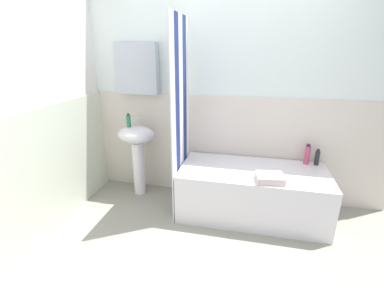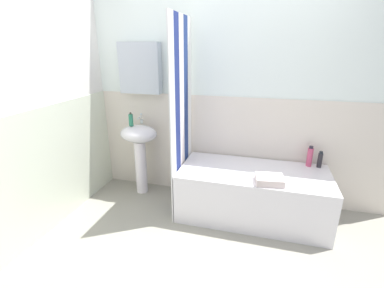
% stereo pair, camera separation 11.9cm
% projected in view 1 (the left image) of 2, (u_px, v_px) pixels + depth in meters
% --- Properties ---
extents(ground_plane, '(4.80, 5.60, 0.04)m').
position_uv_depth(ground_plane, '(204.00, 268.00, 2.25)').
color(ground_plane, gray).
extents(wall_back_tiled, '(3.60, 0.18, 2.40)m').
position_uv_depth(wall_back_tiled, '(220.00, 101.00, 3.04)').
color(wall_back_tiled, white).
rests_on(wall_back_tiled, ground_plane).
extents(wall_left_tiled, '(0.07, 1.81, 2.40)m').
position_uv_depth(wall_left_tiled, '(45.00, 115.00, 2.51)').
color(wall_left_tiled, white).
rests_on(wall_left_tiled, ground_plane).
extents(sink, '(0.44, 0.34, 0.86)m').
position_uv_depth(sink, '(137.00, 145.00, 3.19)').
color(sink, white).
rests_on(sink, ground_plane).
extents(faucet, '(0.03, 0.12, 0.12)m').
position_uv_depth(faucet, '(138.00, 119.00, 3.17)').
color(faucet, silver).
rests_on(faucet, sink).
extents(soap_dispenser, '(0.05, 0.05, 0.16)m').
position_uv_depth(soap_dispenser, '(129.00, 121.00, 3.07)').
color(soap_dispenser, '#2B795A').
rests_on(soap_dispenser, sink).
extents(bathtub, '(1.50, 0.71, 0.52)m').
position_uv_depth(bathtub, '(252.00, 192.00, 2.88)').
color(bathtub, white).
rests_on(bathtub, ground_plane).
extents(shower_curtain, '(0.01, 0.71, 2.00)m').
position_uv_depth(shower_curtain, '(181.00, 120.00, 2.79)').
color(shower_curtain, white).
rests_on(shower_curtain, ground_plane).
extents(conditioner_bottle, '(0.05, 0.05, 0.18)m').
position_uv_depth(conditioner_bottle, '(317.00, 158.00, 2.88)').
color(conditioner_bottle, '#29262B').
rests_on(conditioner_bottle, bathtub).
extents(body_wash_bottle, '(0.06, 0.06, 0.22)m').
position_uv_depth(body_wash_bottle, '(307.00, 155.00, 2.90)').
color(body_wash_bottle, '#CD4B6F').
rests_on(body_wash_bottle, bathtub).
extents(towel_folded, '(0.27, 0.23, 0.07)m').
position_uv_depth(towel_folded, '(270.00, 178.00, 2.54)').
color(towel_folded, silver).
rests_on(towel_folded, bathtub).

